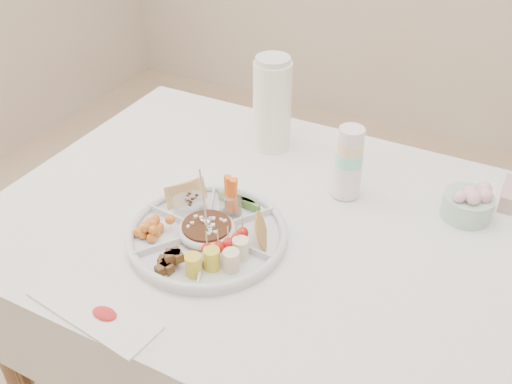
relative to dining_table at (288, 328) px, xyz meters
The scene contains 13 objects.
dining_table is the anchor object (origin of this frame).
party_tray 0.46m from the dining_table, 138.23° to the right, with size 0.38×0.38×0.04m, color silver.
bean_dip 0.46m from the dining_table, 138.23° to the right, with size 0.12×0.12×0.04m, color black.
tortillas 0.43m from the dining_table, 115.86° to the right, with size 0.09×0.09×0.06m, color olive, non-canonical shape.
carrot_cucumber 0.47m from the dining_table, behind, with size 0.11×0.11×0.10m, color orange, non-canonical shape.
pita_raisins 0.50m from the dining_table, 165.53° to the right, with size 0.12×0.12×0.07m, color tan, non-canonical shape.
cherries 0.54m from the dining_table, 144.48° to the right, with size 0.11×0.11×0.04m, color orange, non-canonical shape.
granola_chunks 0.53m from the dining_table, 122.14° to the right, with size 0.09×0.09×0.04m, color #522C14, non-canonical shape.
banana_tomato 0.49m from the dining_table, 103.86° to the right, with size 0.12×0.12×0.10m, color #D4CC72, non-canonical shape.
cup_stack 0.52m from the dining_table, 69.27° to the left, with size 0.07×0.07×0.20m, color #BCE0B8.
thermos 0.65m from the dining_table, 124.07° to the left, with size 0.11×0.11×0.29m, color white.
flower_bowl 0.61m from the dining_table, 32.50° to the left, with size 0.12×0.12×0.09m, color silver.
placemat 0.64m from the dining_table, 119.11° to the right, with size 0.31×0.10×0.01m, color white.
Camera 1 is at (0.43, -1.02, 1.66)m, focal length 40.00 mm.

